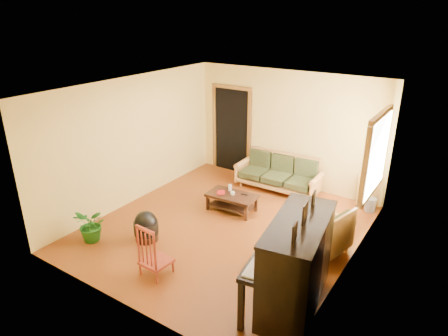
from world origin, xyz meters
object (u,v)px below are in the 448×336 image
Objects in this scene: sofa at (278,173)px; armchair at (323,230)px; ceramic_crock at (370,205)px; red_chair at (156,249)px; potted_plant at (92,225)px; piano at (296,267)px; coffee_table at (232,202)px; footstool at (146,229)px.

armchair is (1.74, -1.84, 0.03)m from sofa.
armchair is at bearing -98.21° from ceramic_crock.
potted_plant is (-1.57, 0.08, -0.12)m from red_chair.
red_chair is at bearing -176.70° from piano.
armchair is 0.56× the size of piano.
ceramic_crock is 0.44× the size of potted_plant.
coffee_table is 1.56× the size of potted_plant.
sofa is at bearing 110.91° from piano.
piano is 5.56× the size of ceramic_crock.
coffee_table is 3.57× the size of ceramic_crock.
footstool is 0.49× the size of red_chair.
armchair is 2.01× the size of footstool.
sofa is at bearing -176.50° from ceramic_crock.
sofa is 4.10m from potted_plant.
armchair is at bearing 25.87° from footstool.
sofa is at bearing 72.75° from footstool.
sofa is 4.36× the size of footstool.
potted_plant is (-3.47, -1.87, -0.11)m from armchair.
footstool is (-2.72, -1.32, -0.23)m from armchair.
ceramic_crock is 5.37m from potted_plant.
sofa is 2.04m from ceramic_crock.
piano is 2.93m from footstool.
armchair reaches higher than potted_plant.
piano is at bearing -91.85° from ceramic_crock.
ceramic_crock is (2.19, 3.91, -0.30)m from red_chair.
sofa reaches higher than footstool.
red_chair is 3.18× the size of ceramic_crock.
coffee_table is at bearing 69.11° from footstool.
footstool is 1.05m from red_chair.
red_chair is (-0.17, -3.78, 0.04)m from sofa.
sofa is 3.31m from footstool.
coffee_table is (-0.31, -1.41, -0.22)m from sofa.
piano is at bearing -69.57° from armchair.
coffee_table is at bearing 96.76° from red_chair.
coffee_table is 0.64× the size of piano.
red_chair reaches higher than ceramic_crock.
red_chair is at bearing -93.91° from sofa.
ceramic_crock is at bearing 47.56° from footstool.
red_chair is 1.58m from potted_plant.
footstool is at bearing -110.89° from coffee_table.
sofa is at bearing 147.23° from armchair.
ceramic_crock is (2.33, 1.53, -0.04)m from coffee_table.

